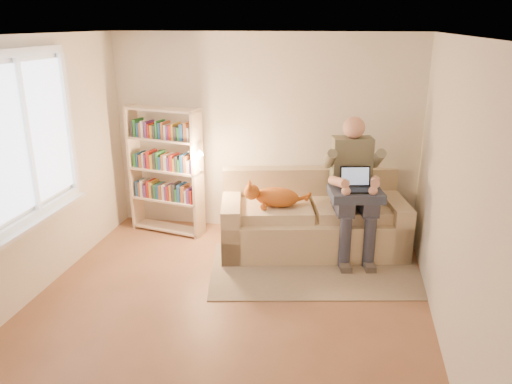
% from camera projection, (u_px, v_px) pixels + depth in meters
% --- Properties ---
extents(floor, '(4.50, 4.50, 0.00)m').
position_uv_depth(floor, '(222.00, 316.00, 4.84)').
color(floor, brown).
rests_on(floor, ground).
extents(ceiling, '(4.00, 4.50, 0.02)m').
position_uv_depth(ceiling, '(215.00, 36.00, 4.00)').
color(ceiling, white).
rests_on(ceiling, wall_back).
extents(wall_left, '(0.02, 4.50, 2.60)m').
position_uv_depth(wall_left, '(17.00, 177.00, 4.77)').
color(wall_left, silver).
rests_on(wall_left, floor).
extents(wall_right, '(0.02, 4.50, 2.60)m').
position_uv_depth(wall_right, '(457.00, 204.00, 4.07)').
color(wall_right, silver).
rests_on(wall_right, floor).
extents(wall_back, '(4.00, 0.02, 2.60)m').
position_uv_depth(wall_back, '(263.00, 136.00, 6.51)').
color(wall_back, silver).
rests_on(wall_back, floor).
extents(wall_front, '(4.00, 0.02, 2.60)m').
position_uv_depth(wall_front, '(97.00, 340.00, 2.33)').
color(wall_front, silver).
rests_on(wall_front, floor).
extents(window, '(0.12, 1.52, 1.69)m').
position_uv_depth(window, '(33.00, 164.00, 4.92)').
color(window, white).
rests_on(window, wall_left).
extents(sofa, '(2.38, 1.44, 0.94)m').
position_uv_depth(sofa, '(312.00, 222.00, 6.23)').
color(sofa, beige).
rests_on(sofa, floor).
extents(person, '(0.60, 0.82, 1.67)m').
position_uv_depth(person, '(353.00, 181.00, 5.89)').
color(person, slate).
rests_on(person, sofa).
extents(cat, '(0.77, 0.39, 0.29)m').
position_uv_depth(cat, '(269.00, 197.00, 5.95)').
color(cat, orange).
rests_on(cat, sofa).
extents(blanket, '(0.68, 0.60, 0.11)m').
position_uv_depth(blanket, '(362.00, 194.00, 5.76)').
color(blanket, '#2D374F').
rests_on(blanket, person).
extents(laptop, '(0.40, 0.36, 0.31)m').
position_uv_depth(laptop, '(363.00, 184.00, 5.73)').
color(laptop, black).
rests_on(laptop, blanket).
extents(bookshelf, '(1.11, 0.53, 1.69)m').
position_uv_depth(bookshelf, '(165.00, 165.00, 6.52)').
color(bookshelf, beige).
rests_on(bookshelf, floor).
extents(rug, '(2.60, 1.83, 0.01)m').
position_uv_depth(rug, '(315.00, 269.00, 5.75)').
color(rug, gray).
rests_on(rug, floor).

